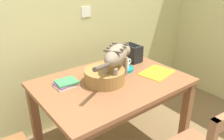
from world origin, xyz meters
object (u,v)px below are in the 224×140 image
object	(u,v)px
coffee_mug	(124,63)
wicker_basket	(105,76)
magazine	(157,73)
saucer_bowl	(124,69)
dining_table	(112,90)
cat	(117,55)
book_stack	(66,83)
toaster	(132,53)

from	to	relation	value
coffee_mug	wicker_basket	bearing A→B (deg)	-162.72
magazine	wicker_basket	distance (m)	0.51
saucer_bowl	magazine	distance (m)	0.31
dining_table	wicker_basket	size ratio (longest dim) A/B	3.70
coffee_mug	cat	bearing A→B (deg)	-148.49
book_stack	wicker_basket	world-z (taller)	wicker_basket
dining_table	saucer_bowl	bearing A→B (deg)	25.19
saucer_bowl	toaster	size ratio (longest dim) A/B	0.87
dining_table	toaster	xyz separation A→B (m)	(0.44, 0.24, 0.18)
book_stack	wicker_basket	xyz separation A→B (m)	(0.29, -0.14, 0.04)
magazine	book_stack	world-z (taller)	book_stack
cat	magazine	xyz separation A→B (m)	(0.37, -0.13, -0.22)
toaster	saucer_bowl	bearing A→B (deg)	-149.03
cat	saucer_bowl	bearing A→B (deg)	90.00
book_stack	toaster	world-z (taller)	toaster
coffee_mug	toaster	size ratio (longest dim) A/B	0.67
dining_table	cat	bearing A→B (deg)	-3.66
dining_table	wicker_basket	bearing A→B (deg)	167.87
book_stack	cat	bearing A→B (deg)	-21.89
toaster	magazine	bearing A→B (deg)	-93.73
magazine	toaster	distance (m)	0.38
cat	toaster	world-z (taller)	cat
coffee_mug	book_stack	distance (m)	0.59
book_stack	toaster	distance (m)	0.80
toaster	dining_table	bearing A→B (deg)	-151.89
magazine	book_stack	bearing A→B (deg)	148.37
dining_table	toaster	world-z (taller)	toaster
cat	coffee_mug	world-z (taller)	cat
dining_table	saucer_bowl	size ratio (longest dim) A/B	7.15
dining_table	toaster	size ratio (longest dim) A/B	6.24
dining_table	cat	world-z (taller)	cat
cat	wicker_basket	world-z (taller)	cat
dining_table	magazine	xyz separation A→B (m)	(0.42, -0.13, 0.09)
coffee_mug	dining_table	bearing A→B (deg)	-155.12
wicker_basket	coffee_mug	bearing A→B (deg)	17.28
dining_table	cat	distance (m)	0.31
dining_table	wicker_basket	xyz separation A→B (m)	(-0.07, 0.01, 0.15)
saucer_bowl	magazine	size ratio (longest dim) A/B	0.59
book_stack	saucer_bowl	bearing A→B (deg)	-5.20
coffee_mug	wicker_basket	world-z (taller)	wicker_basket
cat	wicker_basket	distance (m)	0.20
magazine	wicker_basket	bearing A→B (deg)	152.41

